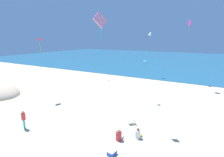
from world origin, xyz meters
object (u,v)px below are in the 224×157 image
object	(u,v)px
person_1	(138,134)
kite_red	(40,39)
kite_white	(150,33)
person_5	(24,118)
person_4	(119,136)
kite_magenta	(189,23)
beach_chair_mid_beach	(132,121)
kite_pink	(100,20)
cooler_box	(112,153)
kite_teal	(145,61)

from	to	relation	value
person_1	kite_red	size ratio (longest dim) A/B	0.56
kite_white	person_5	bearing A→B (deg)	-95.32
person_4	kite_magenta	xyz separation A→B (m)	(1.38, 18.69, 8.35)
beach_chair_mid_beach	kite_white	bearing A→B (deg)	-117.14
person_5	kite_white	distance (m)	23.44
person_1	person_4	bearing A→B (deg)	132.49
person_5	person_4	bearing A→B (deg)	138.08
person_1	kite_pink	xyz separation A→B (m)	(-0.36, -3.89, 7.01)
cooler_box	kite_teal	xyz separation A→B (m)	(-1.49, 9.50, 4.16)
person_5	kite_white	size ratio (longest dim) A/B	1.27
beach_chair_mid_beach	kite_magenta	bearing A→B (deg)	-136.90
kite_pink	cooler_box	bearing A→B (deg)	100.92
kite_pink	person_5	bearing A→B (deg)	173.26
kite_teal	kite_pink	xyz separation A→B (m)	(1.78, -10.96, 3.00)
kite_white	kite_magenta	bearing A→B (deg)	-14.41
cooler_box	kite_teal	size ratio (longest dim) A/B	0.42
beach_chair_mid_beach	person_4	bearing A→B (deg)	51.12
person_5	kite_magenta	bearing A→B (deg)	-171.05
cooler_box	kite_magenta	xyz separation A→B (m)	(1.01, 20.28, 8.51)
person_5	kite_teal	size ratio (longest dim) A/B	1.10
person_5	person_1	bearing A→B (deg)	141.42
person_4	kite_white	size ratio (longest dim) A/B	0.71
kite_magenta	kite_white	size ratio (longest dim) A/B	1.29
person_1	kite_pink	bearing A→B (deg)	177.69
person_1	kite_teal	bearing A→B (deg)	19.79
beach_chair_mid_beach	kite_red	world-z (taller)	kite_red
person_1	beach_chair_mid_beach	bearing A→B (deg)	37.05
person_1	kite_magenta	bearing A→B (deg)	1.82
person_1	person_4	world-z (taller)	person_4
person_4	person_5	size ratio (longest dim) A/B	0.56
person_4	kite_pink	size ratio (longest dim) A/B	0.72
cooler_box	kite_red	bearing A→B (deg)	157.26
person_5	kite_white	bearing A→B (deg)	-154.99
person_4	kite_white	world-z (taller)	kite_white
person_4	kite_teal	xyz separation A→B (m)	(-1.12, 7.91, 4.00)
beach_chair_mid_beach	kite_white	distance (m)	19.64
cooler_box	kite_teal	distance (m)	10.48
kite_teal	kite_red	size ratio (longest dim) A/B	0.97
beach_chair_mid_beach	person_1	world-z (taller)	person_1
kite_magenta	kite_red	distance (m)	19.94
person_5	kite_magenta	xyz separation A→B (m)	(8.17, 20.86, 7.82)
person_4	kite_magenta	bearing A→B (deg)	-2.76
cooler_box	kite_pink	world-z (taller)	kite_pink
cooler_box	kite_white	xyz separation A→B (m)	(-5.07, 21.84, 7.19)
person_1	person_5	xyz separation A→B (m)	(-7.80, -3.01, 0.55)
person_4	kite_white	xyz separation A→B (m)	(-4.70, 20.25, 7.03)
cooler_box	person_4	size ratio (longest dim) A/B	0.68
person_1	kite_white	size ratio (longest dim) A/B	0.67
cooler_box	kite_magenta	size ratio (longest dim) A/B	0.38
kite_white	person_4	bearing A→B (deg)	-76.93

